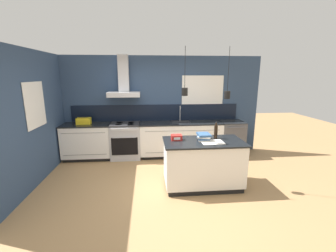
{
  "coord_description": "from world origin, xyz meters",
  "views": [
    {
      "loc": [
        -0.23,
        -3.97,
        2.12
      ],
      "look_at": [
        0.2,
        0.68,
        1.05
      ],
      "focal_mm": 24.0,
      "sensor_mm": 36.0,
      "label": 1
    }
  ],
  "objects_px": {
    "dishwasher": "(231,138)",
    "red_supply_box": "(177,137)",
    "oven_range": "(126,141)",
    "yellow_toolbox": "(84,121)",
    "book_stack": "(204,137)",
    "bottle_on_island": "(216,131)"
  },
  "relations": [
    {
      "from": "dishwasher",
      "to": "bottle_on_island",
      "type": "distance_m",
      "value": 1.9
    },
    {
      "from": "book_stack",
      "to": "yellow_toolbox",
      "type": "bearing_deg",
      "value": 147.87
    },
    {
      "from": "dishwasher",
      "to": "yellow_toolbox",
      "type": "height_order",
      "value": "yellow_toolbox"
    },
    {
      "from": "oven_range",
      "to": "dishwasher",
      "type": "distance_m",
      "value": 2.81
    },
    {
      "from": "dishwasher",
      "to": "red_supply_box",
      "type": "xyz_separation_m",
      "value": [
        -1.69,
        -1.59,
        0.5
      ]
    },
    {
      "from": "dishwasher",
      "to": "yellow_toolbox",
      "type": "xyz_separation_m",
      "value": [
        -3.82,
        0.0,
        0.54
      ]
    },
    {
      "from": "dishwasher",
      "to": "red_supply_box",
      "type": "height_order",
      "value": "red_supply_box"
    },
    {
      "from": "yellow_toolbox",
      "to": "book_stack",
      "type": "bearing_deg",
      "value": -32.13
    },
    {
      "from": "dishwasher",
      "to": "oven_range",
      "type": "bearing_deg",
      "value": -179.91
    },
    {
      "from": "oven_range",
      "to": "book_stack",
      "type": "bearing_deg",
      "value": -45.51
    },
    {
      "from": "oven_range",
      "to": "red_supply_box",
      "type": "height_order",
      "value": "red_supply_box"
    },
    {
      "from": "book_stack",
      "to": "red_supply_box",
      "type": "xyz_separation_m",
      "value": [
        -0.51,
        0.07,
        -0.02
      ]
    },
    {
      "from": "yellow_toolbox",
      "to": "dishwasher",
      "type": "bearing_deg",
      "value": -0.0
    },
    {
      "from": "dishwasher",
      "to": "book_stack",
      "type": "relative_size",
      "value": 2.79
    },
    {
      "from": "bottle_on_island",
      "to": "book_stack",
      "type": "relative_size",
      "value": 1.0
    },
    {
      "from": "dishwasher",
      "to": "yellow_toolbox",
      "type": "distance_m",
      "value": 3.86
    },
    {
      "from": "oven_range",
      "to": "yellow_toolbox",
      "type": "relative_size",
      "value": 2.68
    },
    {
      "from": "oven_range",
      "to": "bottle_on_island",
      "type": "distance_m",
      "value": 2.51
    },
    {
      "from": "oven_range",
      "to": "yellow_toolbox",
      "type": "height_order",
      "value": "yellow_toolbox"
    },
    {
      "from": "oven_range",
      "to": "bottle_on_island",
      "type": "height_order",
      "value": "bottle_on_island"
    },
    {
      "from": "bottle_on_island",
      "to": "yellow_toolbox",
      "type": "relative_size",
      "value": 0.96
    },
    {
      "from": "book_stack",
      "to": "yellow_toolbox",
      "type": "relative_size",
      "value": 0.96
    }
  ]
}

